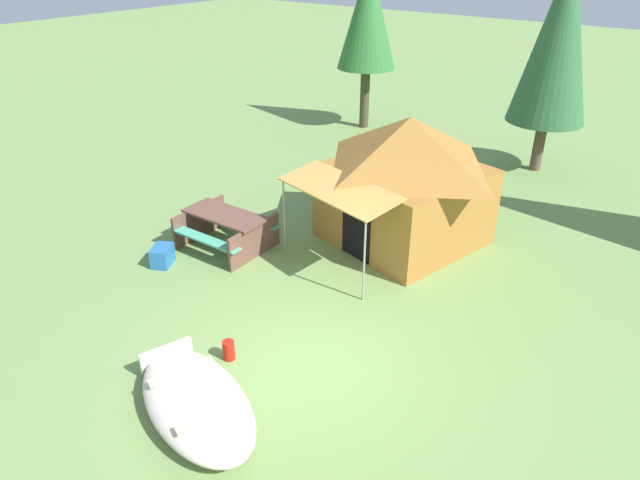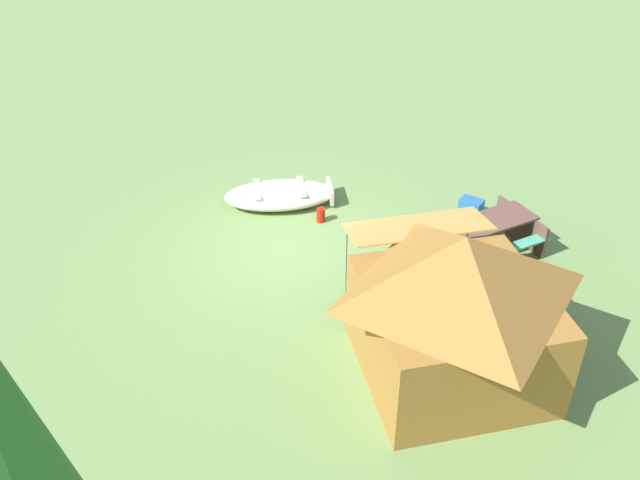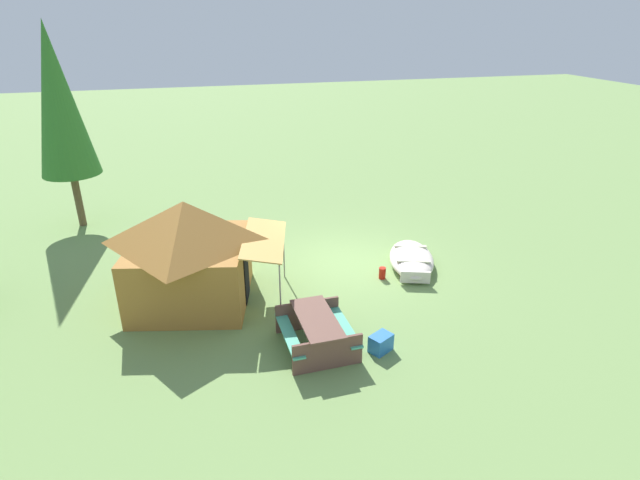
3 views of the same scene
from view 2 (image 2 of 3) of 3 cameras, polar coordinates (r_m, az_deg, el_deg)
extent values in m
plane|color=#729451|center=(14.38, -2.45, -0.82)|extent=(80.00, 80.00, 0.00)
ellipsoid|color=beige|center=(15.82, -3.24, 3.62)|extent=(2.70, 1.96, 0.43)
ellipsoid|color=#4F4944|center=(15.81, -3.24, 3.73)|extent=(2.47, 1.76, 0.16)
cube|color=beige|center=(15.72, -5.03, 4.05)|extent=(0.44, 0.92, 0.04)
cube|color=beige|center=(15.77, -1.49, 4.29)|extent=(0.44, 0.92, 0.04)
cube|color=beige|center=(15.91, 0.79, 3.94)|extent=(0.33, 0.76, 0.33)
cube|color=#A66E2F|center=(11.36, 10.61, -7.40)|extent=(3.26, 3.23, 1.59)
pyramid|color=#A66E2F|center=(10.56, 11.34, -2.06)|extent=(3.52, 3.49, 1.02)
cube|color=black|center=(12.39, 8.23, -3.87)|extent=(0.75, 0.21, 1.28)
cube|color=tan|center=(12.19, 7.85, 1.08)|extent=(2.60, 1.51, 0.17)
cylinder|color=gray|center=(12.70, 2.09, -1.93)|extent=(0.04, 0.04, 1.51)
cylinder|color=gray|center=(13.38, 11.56, -0.60)|extent=(0.04, 0.04, 1.51)
cube|color=brown|center=(14.37, 13.69, 1.53)|extent=(1.74, 0.81, 0.04)
cube|color=#4EB590|center=(14.89, 12.08, 1.70)|extent=(1.73, 0.31, 0.04)
cube|color=#4EB590|center=(14.16, 15.06, -0.61)|extent=(1.73, 0.31, 0.04)
cube|color=brown|center=(15.02, 15.72, 1.06)|extent=(0.10, 1.46, 0.70)
cube|color=brown|center=(14.13, 11.12, -0.50)|extent=(0.10, 1.46, 0.70)
cube|color=#276AB7|center=(15.73, 11.97, 2.56)|extent=(0.52, 0.57, 0.39)
cylinder|color=red|center=(15.19, 0.06, 2.02)|extent=(0.24, 0.24, 0.31)
camera|label=1|loc=(16.28, -25.89, 22.03)|focal=31.77mm
camera|label=3|loc=(18.40, 45.15, 19.95)|focal=28.57mm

